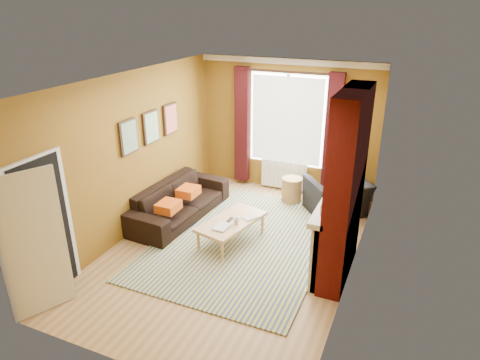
% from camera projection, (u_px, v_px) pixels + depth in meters
% --- Properties ---
extents(ground, '(5.50, 5.50, 0.00)m').
position_uv_depth(ground, '(234.00, 248.00, 7.17)').
color(ground, '#987345').
rests_on(ground, ground).
extents(room_walls, '(3.82, 5.54, 2.83)m').
position_uv_depth(room_walls, '(278.00, 172.00, 6.64)').
color(room_walls, brown).
rests_on(room_walls, ground).
extents(striped_rug, '(2.78, 3.84, 0.02)m').
position_uv_depth(striped_rug, '(244.00, 240.00, 7.41)').
color(striped_rug, navy).
rests_on(striped_rug, ground).
extents(sofa, '(1.06, 2.37, 0.68)m').
position_uv_depth(sofa, '(179.00, 201.00, 8.10)').
color(sofa, black).
rests_on(sofa, ground).
extents(armchair, '(1.43, 1.41, 0.70)m').
position_uv_depth(armchair, '(337.00, 197.00, 8.24)').
color(armchair, black).
rests_on(armchair, ground).
extents(coffee_table, '(0.91, 1.37, 0.42)m').
position_uv_depth(coffee_table, '(231.00, 223.00, 7.22)').
color(coffee_table, tan).
rests_on(coffee_table, ground).
extents(wicker_stool, '(0.46, 0.46, 0.51)m').
position_uv_depth(wicker_stool, '(292.00, 190.00, 8.77)').
color(wicker_stool, '#9E7644').
rests_on(wicker_stool, ground).
extents(floor_lamp, '(0.28, 0.28, 1.46)m').
position_uv_depth(floor_lamp, '(358.00, 154.00, 8.10)').
color(floor_lamp, black).
rests_on(floor_lamp, ground).
extents(book_a, '(0.24, 0.31, 0.03)m').
position_uv_depth(book_a, '(216.00, 225.00, 7.01)').
color(book_a, '#999999').
rests_on(book_a, coffee_table).
extents(book_b, '(0.28, 0.31, 0.02)m').
position_uv_depth(book_b, '(247.00, 215.00, 7.36)').
color(book_b, '#999999').
rests_on(book_b, coffee_table).
extents(mug, '(0.12, 0.12, 0.10)m').
position_uv_depth(mug, '(236.00, 221.00, 7.07)').
color(mug, '#999999').
rests_on(mug, coffee_table).
extents(tv_remote, '(0.06, 0.16, 0.02)m').
position_uv_depth(tv_remote, '(230.00, 220.00, 7.21)').
color(tv_remote, '#27272A').
rests_on(tv_remote, coffee_table).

